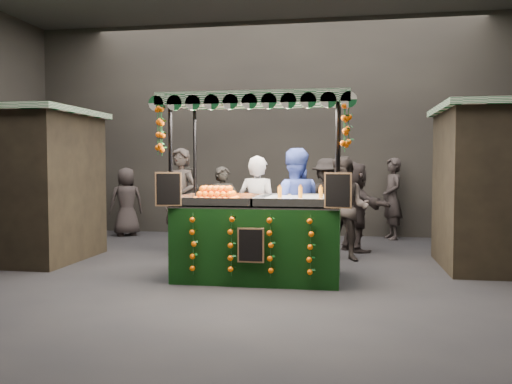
# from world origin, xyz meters

# --- Properties ---
(ground) EXTENTS (12.00, 12.00, 0.00)m
(ground) POSITION_xyz_m (0.00, 0.00, 0.00)
(ground) COLOR black
(ground) RESTS_ON ground
(market_hall) EXTENTS (12.10, 10.10, 5.05)m
(market_hall) POSITION_xyz_m (0.00, 0.00, 3.38)
(market_hall) COLOR black
(market_hall) RESTS_ON ground
(neighbour_stall_left) EXTENTS (3.00, 2.20, 2.60)m
(neighbour_stall_left) POSITION_xyz_m (-4.40, 1.00, 1.31)
(neighbour_stall_left) COLOR black
(neighbour_stall_left) RESTS_ON ground
(juice_stall) EXTENTS (2.70, 1.59, 2.62)m
(juice_stall) POSITION_xyz_m (0.24, 0.10, 0.81)
(juice_stall) COLOR black
(juice_stall) RESTS_ON ground
(vendor_grey) EXTENTS (0.73, 0.56, 1.79)m
(vendor_grey) POSITION_xyz_m (0.07, 0.98, 0.90)
(vendor_grey) COLOR slate
(vendor_grey) RESTS_ON ground
(vendor_blue) EXTENTS (0.99, 0.81, 1.91)m
(vendor_blue) POSITION_xyz_m (0.65, 1.01, 0.96)
(vendor_blue) COLOR navy
(vendor_blue) RESTS_ON ground
(shopper_0) EXTENTS (0.70, 0.60, 1.61)m
(shopper_0) POSITION_xyz_m (-0.84, 2.49, 0.81)
(shopper_0) COLOR #2A2622
(shopper_0) RESTS_ON ground
(shopper_1) EXTENTS (1.04, 0.91, 1.80)m
(shopper_1) POSITION_xyz_m (1.45, 1.80, 0.90)
(shopper_1) COLOR #2B2523
(shopper_1) RESTS_ON ground
(shopper_2) EXTENTS (1.00, 0.57, 1.61)m
(shopper_2) POSITION_xyz_m (-1.61, 2.86, 0.81)
(shopper_2) COLOR black
(shopper_2) RESTS_ON ground
(shopper_3) EXTENTS (1.33, 1.11, 1.78)m
(shopper_3) POSITION_xyz_m (1.06, 4.07, 0.89)
(shopper_3) COLOR #282321
(shopper_3) RESTS_ON ground
(shopper_4) EXTENTS (0.92, 0.86, 1.58)m
(shopper_4) POSITION_xyz_m (-3.54, 4.19, 0.79)
(shopper_4) COLOR #2C2524
(shopper_4) RESTS_ON ground
(shopper_5) EXTENTS (1.31, 1.59, 1.71)m
(shopper_5) POSITION_xyz_m (1.65, 2.82, 0.85)
(shopper_5) COLOR #2C2423
(shopper_5) RESTS_ON ground
(shopper_6) EXTENTS (0.60, 0.75, 1.80)m
(shopper_6) POSITION_xyz_m (2.48, 4.60, 0.90)
(shopper_6) COLOR #2C2524
(shopper_6) RESTS_ON ground
(shopper_7) EXTENTS (0.84, 0.72, 1.95)m
(shopper_7) POSITION_xyz_m (-1.48, 1.80, 0.97)
(shopper_7) COLOR #2E2825
(shopper_7) RESTS_ON ground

